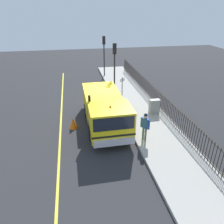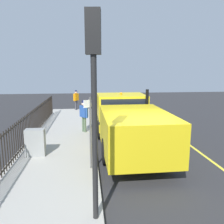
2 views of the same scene
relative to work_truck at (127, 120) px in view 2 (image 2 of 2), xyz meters
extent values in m
plane|color=#2B2B2D|center=(-0.25, 2.54, -1.27)|extent=(53.06, 53.06, 0.00)
cube|color=#A3A099|center=(2.99, 2.54, -1.18)|extent=(3.17, 24.12, 0.17)
cube|color=yellow|center=(-2.94, 2.54, -1.26)|extent=(0.12, 21.71, 0.01)
cube|color=yellow|center=(0.01, -1.74, 0.07)|extent=(2.39, 2.04, 1.71)
cube|color=black|center=(0.01, -1.74, 0.45)|extent=(2.20, 2.08, 0.75)
cube|color=gold|center=(-0.01, 1.68, -0.07)|extent=(2.40, 3.82, 1.43)
cube|color=silver|center=(0.02, -2.84, -0.64)|extent=(2.26, 0.21, 0.36)
cube|color=black|center=(0.01, -1.74, -0.31)|extent=(2.42, 2.06, 0.12)
cylinder|color=black|center=(1.08, -1.43, -0.79)|extent=(0.31, 0.96, 0.96)
cylinder|color=black|center=(-1.06, -1.44, -0.79)|extent=(0.31, 0.96, 0.96)
cylinder|color=black|center=(1.06, 1.69, -0.79)|extent=(0.31, 0.96, 0.96)
cylinder|color=black|center=(-1.08, 1.68, -0.79)|extent=(0.31, 0.96, 0.96)
sphere|color=orange|center=(0.01, -1.74, 0.98)|extent=(0.12, 0.12, 0.12)
cylinder|color=black|center=(-1.04, -0.63, 0.24)|extent=(0.14, 0.14, 2.05)
cube|color=#264C99|center=(1.92, -2.20, 0.01)|extent=(0.45, 0.51, 0.60)
sphere|color=beige|center=(1.92, -2.20, 0.42)|extent=(0.22, 0.22, 0.22)
sphere|color=#14193F|center=(1.92, -2.20, 0.49)|extent=(0.21, 0.21, 0.21)
cylinder|color=#4C6047|center=(1.97, -2.27, -0.69)|extent=(0.12, 0.12, 0.80)
cylinder|color=#4C6047|center=(1.87, -2.13, -0.69)|extent=(0.12, 0.12, 0.80)
cylinder|color=#264C99|center=(2.07, -2.42, -0.02)|extent=(0.09, 0.09, 0.57)
cylinder|color=#264C99|center=(1.76, -1.98, -0.02)|extent=(0.09, 0.09, 0.57)
cube|color=orange|center=(2.64, -9.06, -0.04)|extent=(0.43, 0.49, 0.57)
sphere|color=beige|center=(2.64, -9.06, 0.35)|extent=(0.21, 0.21, 0.21)
sphere|color=#14193F|center=(2.64, -9.06, 0.43)|extent=(0.20, 0.20, 0.20)
cylinder|color=#3F3F47|center=(2.68, -8.99, -0.71)|extent=(0.11, 0.11, 0.77)
cylinder|color=#3F3F47|center=(2.59, -9.13, -0.71)|extent=(0.11, 0.11, 0.77)
cylinder|color=orange|center=(2.79, -8.85, -0.07)|extent=(0.09, 0.09, 0.54)
cylinder|color=orange|center=(2.49, -9.27, -0.07)|extent=(0.09, 0.09, 0.54)
cylinder|color=black|center=(4.38, -7.71, -0.43)|extent=(0.04, 0.04, 1.34)
cylinder|color=black|center=(4.38, -7.48, -0.43)|extent=(0.04, 0.04, 1.34)
cylinder|color=black|center=(4.38, -7.25, -0.43)|extent=(0.04, 0.04, 1.34)
cylinder|color=black|center=(4.38, -7.03, -0.43)|extent=(0.04, 0.04, 1.34)
cylinder|color=black|center=(4.38, -6.80, -0.43)|extent=(0.04, 0.04, 1.34)
cylinder|color=black|center=(4.38, -6.57, -0.43)|extent=(0.04, 0.04, 1.34)
cylinder|color=black|center=(4.38, -6.34, -0.43)|extent=(0.04, 0.04, 1.34)
cylinder|color=black|center=(4.38, -6.12, -0.43)|extent=(0.04, 0.04, 1.34)
cylinder|color=black|center=(4.38, -5.89, -0.43)|extent=(0.04, 0.04, 1.34)
cylinder|color=black|center=(4.38, -5.66, -0.43)|extent=(0.04, 0.04, 1.34)
cylinder|color=black|center=(4.38, -5.43, -0.43)|extent=(0.04, 0.04, 1.34)
cylinder|color=black|center=(4.38, -5.20, -0.43)|extent=(0.04, 0.04, 1.34)
cylinder|color=black|center=(4.38, -4.98, -0.43)|extent=(0.04, 0.04, 1.34)
cylinder|color=black|center=(4.38, -4.75, -0.43)|extent=(0.04, 0.04, 1.34)
cylinder|color=black|center=(4.38, -4.52, -0.43)|extent=(0.04, 0.04, 1.34)
cylinder|color=black|center=(4.38, -4.29, -0.43)|extent=(0.04, 0.04, 1.34)
cylinder|color=black|center=(4.38, -4.07, -0.43)|extent=(0.04, 0.04, 1.34)
cylinder|color=black|center=(4.38, -3.84, -0.43)|extent=(0.04, 0.04, 1.34)
cylinder|color=black|center=(4.38, -3.61, -0.43)|extent=(0.04, 0.04, 1.34)
cylinder|color=black|center=(4.38, -3.38, -0.43)|extent=(0.04, 0.04, 1.34)
cylinder|color=black|center=(4.38, -3.15, -0.43)|extent=(0.04, 0.04, 1.34)
cylinder|color=black|center=(4.38, -2.93, -0.43)|extent=(0.04, 0.04, 1.34)
cylinder|color=black|center=(4.38, -2.70, -0.43)|extent=(0.04, 0.04, 1.34)
cylinder|color=black|center=(4.38, -2.47, -0.43)|extent=(0.04, 0.04, 1.34)
cylinder|color=black|center=(4.38, -2.24, -0.43)|extent=(0.04, 0.04, 1.34)
cylinder|color=black|center=(4.38, -2.02, -0.43)|extent=(0.04, 0.04, 1.34)
cylinder|color=black|center=(4.38, -1.79, -0.43)|extent=(0.04, 0.04, 1.34)
cylinder|color=black|center=(4.38, -1.56, -0.43)|extent=(0.04, 0.04, 1.34)
cylinder|color=black|center=(4.38, -1.33, -0.43)|extent=(0.04, 0.04, 1.34)
cylinder|color=black|center=(4.38, -1.10, -0.43)|extent=(0.04, 0.04, 1.34)
cylinder|color=black|center=(4.38, -0.88, -0.43)|extent=(0.04, 0.04, 1.34)
cylinder|color=black|center=(4.38, -0.65, -0.43)|extent=(0.04, 0.04, 1.34)
cylinder|color=black|center=(4.38, -0.42, -0.43)|extent=(0.04, 0.04, 1.34)
cylinder|color=black|center=(4.38, -0.19, -0.43)|extent=(0.04, 0.04, 1.34)
cylinder|color=black|center=(4.38, 0.03, -0.43)|extent=(0.04, 0.04, 1.34)
cylinder|color=black|center=(4.38, 0.26, -0.43)|extent=(0.04, 0.04, 1.34)
cylinder|color=black|center=(4.38, 0.49, -0.43)|extent=(0.04, 0.04, 1.34)
cylinder|color=black|center=(4.38, 0.72, -0.43)|extent=(0.04, 0.04, 1.34)
cylinder|color=black|center=(4.38, 0.95, -0.43)|extent=(0.04, 0.04, 1.34)
cylinder|color=black|center=(4.38, 1.17, -0.43)|extent=(0.04, 0.04, 1.34)
cylinder|color=black|center=(4.38, 1.40, -0.43)|extent=(0.04, 0.04, 1.34)
cylinder|color=black|center=(4.38, 1.63, -0.43)|extent=(0.04, 0.04, 1.34)
cylinder|color=black|center=(4.38, 1.86, -0.43)|extent=(0.04, 0.04, 1.34)
cylinder|color=black|center=(4.38, 2.08, -0.43)|extent=(0.04, 0.04, 1.34)
cylinder|color=black|center=(4.38, 2.31, -0.43)|extent=(0.04, 0.04, 1.34)
cylinder|color=black|center=(4.38, 2.54, -0.43)|extent=(0.04, 0.04, 1.34)
cylinder|color=black|center=(4.38, 2.77, -0.43)|extent=(0.04, 0.04, 1.34)
cube|color=black|center=(4.38, 2.54, 0.14)|extent=(0.04, 20.50, 0.04)
cube|color=black|center=(4.38, 2.54, -0.93)|extent=(0.04, 20.50, 0.04)
cylinder|color=black|center=(1.58, 4.98, 1.10)|extent=(0.12, 0.12, 4.39)
cube|color=black|center=(1.58, 4.98, 2.87)|extent=(0.32, 0.24, 0.85)
sphere|color=red|center=(1.58, 4.98, 3.13)|extent=(0.16, 0.16, 0.16)
sphere|color=yellow|center=(1.58, 4.98, 2.87)|extent=(0.16, 0.16, 0.16)
sphere|color=green|center=(1.58, 4.98, 2.62)|extent=(0.16, 0.16, 0.16)
cube|color=gray|center=(3.73, 1.01, -0.57)|extent=(0.72, 0.38, 1.04)
cone|color=orange|center=(-2.10, 0.19, -0.90)|extent=(0.51, 0.51, 0.73)
cylinder|color=#4C4C4C|center=(1.64, 2.36, 0.10)|extent=(0.06, 0.06, 2.40)
cube|color=white|center=(1.64, 2.36, 1.10)|extent=(0.41, 0.34, 0.24)
camera|label=1|loc=(-1.89, -12.30, 5.93)|focal=34.63mm
camera|label=2|loc=(1.72, 9.53, 2.16)|focal=36.25mm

